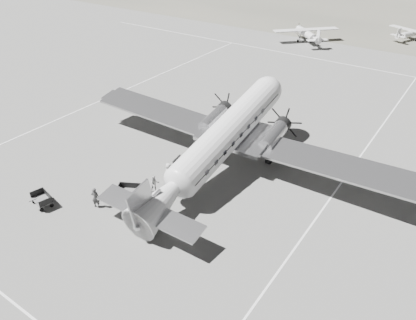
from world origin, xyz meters
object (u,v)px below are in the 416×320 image
object	(u,v)px
light_plane_right	(411,35)
baggage_cart_near	(129,192)
ground_crew	(96,198)
light_plane_left	(307,35)
baggage_cart_far	(42,200)
dc3_airliner	(221,141)
passenger	(169,173)
ramp_agent	(155,184)

from	to	relation	value
light_plane_right	baggage_cart_near	xyz separation A→B (m)	(-8.49, -62.00, -0.44)
light_plane_right	ground_crew	bearing A→B (deg)	-73.91
light_plane_left	baggage_cart_far	distance (m)	54.98
dc3_airliner	ground_crew	size ratio (longest dim) A/B	18.27
light_plane_right	baggage_cart_far	size ratio (longest dim) A/B	5.07
baggage_cart_near	passenger	world-z (taller)	passenger
dc3_airliner	passenger	bearing A→B (deg)	-127.33
baggage_cart_near	dc3_airliner	bearing A→B (deg)	33.05
passenger	light_plane_left	bearing A→B (deg)	3.56
light_plane_right	baggage_cart_near	world-z (taller)	light_plane_right
light_plane_left	ground_crew	size ratio (longest dim) A/B	6.67
light_plane_left	baggage_cart_far	xyz separation A→B (m)	(1.30, -54.96, -0.69)
baggage_cart_far	passenger	world-z (taller)	passenger
light_plane_right	dc3_airliner	bearing A→B (deg)	-70.02
baggage_cart_far	ground_crew	world-z (taller)	ground_crew
baggage_cart_near	baggage_cart_far	distance (m)	6.71
dc3_airliner	baggage_cart_near	distance (m)	8.73
light_plane_right	passenger	size ratio (longest dim) A/B	5.25
light_plane_left	ramp_agent	distance (m)	49.18
dc3_airliner	ramp_agent	distance (m)	6.67
ground_crew	ramp_agent	bearing A→B (deg)	-149.16
dc3_airliner	light_plane_left	bearing A→B (deg)	102.49
dc3_airliner	light_plane_right	size ratio (longest dim) A/B	3.45
dc3_airliner	light_plane_left	size ratio (longest dim) A/B	2.74
baggage_cart_far	ramp_agent	xyz separation A→B (m)	(6.08, 6.35, 0.26)
baggage_cart_far	light_plane_left	bearing A→B (deg)	104.34
light_plane_right	baggage_cart_far	bearing A→B (deg)	-76.66
baggage_cart_near	ground_crew	xyz separation A→B (m)	(-1.21, -2.37, 0.35)
dc3_airliner	baggage_cart_far	size ratio (longest dim) A/B	17.49
light_plane_left	baggage_cart_near	world-z (taller)	light_plane_left
light_plane_left	ground_crew	world-z (taller)	light_plane_left
passenger	baggage_cart_near	bearing A→B (deg)	155.79
dc3_airliner	ground_crew	distance (m)	11.23
baggage_cart_far	dc3_airliner	bearing A→B (deg)	66.47
ground_crew	light_plane_right	bearing A→B (deg)	-126.74
ground_crew	light_plane_left	bearing A→B (deg)	-112.82
dc3_airliner	baggage_cart_far	distance (m)	15.11
baggage_cart_far	ground_crew	distance (m)	4.30
light_plane_left	passenger	size ratio (longest dim) A/B	6.60
baggage_cart_near	ramp_agent	world-z (taller)	ramp_agent
light_plane_right	ground_crew	distance (m)	65.09
dc3_airliner	light_plane_right	distance (m)	54.89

